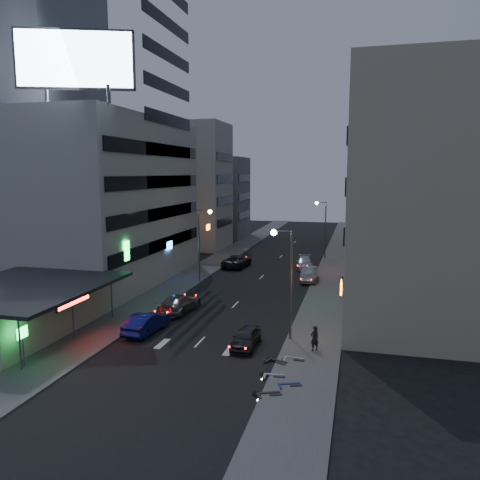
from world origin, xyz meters
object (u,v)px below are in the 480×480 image
(road_car_blue, at_px, (146,323))
(scooter_silver_b, at_px, (306,350))
(scooter_blue, at_px, (300,373))
(parked_car_left, at_px, (237,261))
(scooter_black_b, at_px, (288,354))
(parked_car_right_near, at_px, (246,338))
(scooter_black_a, at_px, (280,381))
(parked_car_right_far, at_px, (305,263))
(person, at_px, (315,338))
(parked_car_right_mid, at_px, (309,274))
(road_car_silver, at_px, (179,303))
(scooter_silver_a, at_px, (285,365))

(road_car_blue, distance_m, scooter_silver_b, 12.66)
(scooter_blue, bearing_deg, road_car_blue, 43.13)
(parked_car_left, relative_size, scooter_black_b, 2.89)
(parked_car_right_near, height_order, scooter_black_a, parked_car_right_near)
(road_car_blue, bearing_deg, scooter_black_b, 168.89)
(parked_car_left, relative_size, scooter_black_a, 2.92)
(parked_car_right_near, bearing_deg, scooter_black_a, -60.40)
(road_car_blue, bearing_deg, parked_car_right_far, -103.17)
(person, height_order, scooter_blue, person)
(parked_car_left, height_order, scooter_black_a, parked_car_left)
(parked_car_right_mid, distance_m, road_car_silver, 17.59)
(scooter_silver_a, height_order, scooter_blue, scooter_blue)
(parked_car_right_near, distance_m, scooter_black_b, 4.03)
(scooter_black_a, bearing_deg, parked_car_right_far, -18.67)
(scooter_silver_a, bearing_deg, parked_car_left, 13.90)
(road_car_blue, bearing_deg, road_car_silver, -89.57)
(parked_car_right_near, distance_m, scooter_silver_b, 4.55)
(road_car_silver, height_order, person, person)
(person, bearing_deg, parked_car_right_far, -121.73)
(scooter_blue, bearing_deg, road_car_silver, 24.62)
(scooter_black_a, xyz_separation_m, scooter_silver_a, (-0.05, 2.21, -0.01))
(road_car_blue, distance_m, road_car_silver, 5.68)
(road_car_blue, bearing_deg, scooter_blue, 159.55)
(parked_car_right_near, distance_m, scooter_blue, 6.59)
(road_car_blue, bearing_deg, person, -178.67)
(person, relative_size, scooter_black_b, 0.89)
(parked_car_left, bearing_deg, road_car_blue, 94.47)
(parked_car_right_far, relative_size, scooter_black_a, 2.61)
(parked_car_right_near, distance_m, parked_car_left, 28.32)
(scooter_black_a, bearing_deg, scooter_blue, -57.07)
(scooter_blue, relative_size, scooter_silver_b, 0.97)
(parked_car_right_near, height_order, road_car_silver, road_car_silver)
(parked_car_left, bearing_deg, scooter_silver_b, 118.13)
(parked_car_left, relative_size, road_car_blue, 1.20)
(person, xyz_separation_m, scooter_black_a, (-1.29, -6.50, -0.28))
(parked_car_right_mid, bearing_deg, road_car_blue, -119.47)
(scooter_silver_a, bearing_deg, parked_car_right_far, -1.29)
(scooter_blue, bearing_deg, parked_car_right_far, -15.36)
(parked_car_right_far, height_order, scooter_blue, parked_car_right_far)
(scooter_silver_a, xyz_separation_m, scooter_silver_b, (0.92, 2.72, 0.03))
(road_car_blue, xyz_separation_m, road_car_silver, (0.45, 5.66, 0.00))
(person, relative_size, scooter_silver_a, 0.92)
(scooter_black_a, relative_size, scooter_blue, 1.00)
(parked_car_right_far, relative_size, scooter_silver_a, 2.68)
(parked_car_right_mid, height_order, scooter_silver_a, parked_car_right_mid)
(scooter_black_a, bearing_deg, person, -34.26)
(scooter_black_b, bearing_deg, person, -8.33)
(road_car_silver, distance_m, scooter_blue, 16.72)
(parked_car_left, xyz_separation_m, scooter_black_a, (11.27, -33.50, -0.07))
(parked_car_left, height_order, scooter_blue, parked_car_left)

